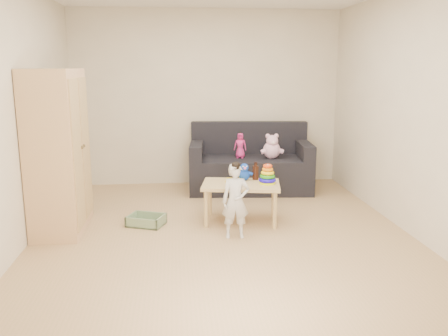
{
  "coord_description": "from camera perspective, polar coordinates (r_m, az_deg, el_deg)",
  "views": [
    {
      "loc": [
        -0.49,
        -4.93,
        1.77
      ],
      "look_at": [
        0.05,
        0.25,
        0.65
      ],
      "focal_mm": 38.0,
      "sensor_mm": 36.0,
      "label": 1
    }
  ],
  "objects": [
    {
      "name": "doll",
      "position": [
        6.76,
        1.96,
        2.68
      ],
      "size": [
        0.2,
        0.16,
        0.35
      ],
      "primitive_type": "imported",
      "rotation": [
        0.0,
        0.0,
        -0.27
      ],
      "color": "#D8287B",
      "rests_on": "sofa"
    },
    {
      "name": "wardrobe",
      "position": [
        5.4,
        -19.35,
        1.89
      ],
      "size": [
        0.49,
        0.97,
        1.75
      ],
      "primitive_type": "cube",
      "color": "tan",
      "rests_on": "ground"
    },
    {
      "name": "wooden_figure",
      "position": [
        5.38,
        1.31,
        -1.28
      ],
      "size": [
        0.06,
        0.05,
        0.12
      ],
      "primitive_type": null,
      "rotation": [
        0.0,
        0.0,
        -0.26
      ],
      "color": "brown",
      "rests_on": "play_table"
    },
    {
      "name": "yellow_book",
      "position": [
        5.53,
        1.27,
        -1.48
      ],
      "size": [
        0.24,
        0.24,
        0.02
      ],
      "primitive_type": "cube",
      "rotation": [
        0.0,
        0.0,
        -0.24
      ],
      "color": "yellow",
      "rests_on": "play_table"
    },
    {
      "name": "pink_bear",
      "position": [
        6.77,
        5.77,
        2.41
      ],
      "size": [
        0.28,
        0.25,
        0.3
      ],
      "primitive_type": null,
      "rotation": [
        0.0,
        0.0,
        0.08
      ],
      "color": "#F5B5D3",
      "rests_on": "sofa"
    },
    {
      "name": "room",
      "position": [
        4.98,
        -0.28,
        6.72
      ],
      "size": [
        4.5,
        4.5,
        4.5
      ],
      "color": "tan",
      "rests_on": "ground"
    },
    {
      "name": "play_table",
      "position": [
        5.48,
        2.05,
        -4.19
      ],
      "size": [
        0.96,
        0.69,
        0.46
      ],
      "primitive_type": "cube",
      "rotation": [
        0.0,
        0.0,
        -0.17
      ],
      "color": "tan",
      "rests_on": "ground"
    },
    {
      "name": "ring_stacker",
      "position": [
        5.41,
        5.25,
        -0.95
      ],
      "size": [
        0.2,
        0.2,
        0.23
      ],
      "color": "#EEFF0D",
      "rests_on": "play_table"
    },
    {
      "name": "sofa",
      "position": [
        6.89,
        3.17,
        -0.7
      ],
      "size": [
        1.79,
        1.01,
        0.49
      ],
      "primitive_type": "cube",
      "rotation": [
        0.0,
        0.0,
        -0.09
      ],
      "color": "black",
      "rests_on": "ground"
    },
    {
      "name": "toddler",
      "position": [
        4.95,
        1.4,
        -4.11
      ],
      "size": [
        0.29,
        0.2,
        0.77
      ],
      "primitive_type": "imported",
      "rotation": [
        0.0,
        0.0,
        -0.04
      ],
      "color": "beige",
      "rests_on": "ground"
    },
    {
      "name": "storage_bin",
      "position": [
        5.49,
        -9.34,
        -6.2
      ],
      "size": [
        0.47,
        0.42,
        0.12
      ],
      "primitive_type": null,
      "rotation": [
        0.0,
        0.0,
        -0.38
      ],
      "color": "gray",
      "rests_on": "ground"
    },
    {
      "name": "blue_plush",
      "position": [
        5.55,
        2.45,
        -0.43
      ],
      "size": [
        0.21,
        0.2,
        0.2
      ],
      "primitive_type": null,
      "rotation": [
        0.0,
        0.0,
        -0.47
      ],
      "color": "blue",
      "rests_on": "play_table"
    },
    {
      "name": "brown_bottle",
      "position": [
        5.59,
        3.81,
        -0.49
      ],
      "size": [
        0.07,
        0.07,
        0.21
      ],
      "color": "black",
      "rests_on": "play_table"
    }
  ]
}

